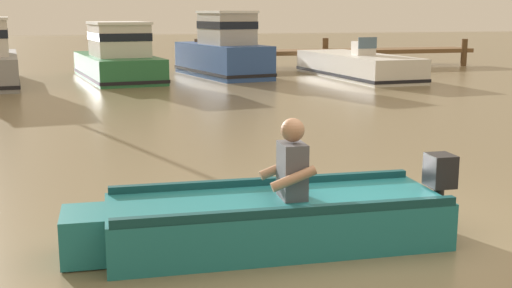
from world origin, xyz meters
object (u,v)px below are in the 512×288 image
at_px(moored_boat_green, 118,58).
at_px(moored_boat_blue, 223,52).
at_px(rowboat_with_person, 269,219).
at_px(moored_boat_white, 357,66).

distance_m(moored_boat_green, moored_boat_blue, 3.51).
bearing_deg(moored_boat_blue, rowboat_with_person, -100.87).
distance_m(rowboat_with_person, moored_boat_white, 16.39).
bearing_deg(moored_boat_green, moored_boat_white, -9.92).
xyz_separation_m(rowboat_with_person, moored_boat_green, (-0.40, 16.02, 0.43)).
bearing_deg(moored_boat_blue, moored_boat_white, -19.42).
relative_size(rowboat_with_person, moored_boat_blue, 0.77).
height_order(rowboat_with_person, moored_boat_blue, moored_boat_blue).
height_order(moored_boat_blue, moored_boat_white, moored_boat_blue).
relative_size(moored_boat_green, moored_boat_blue, 1.17).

